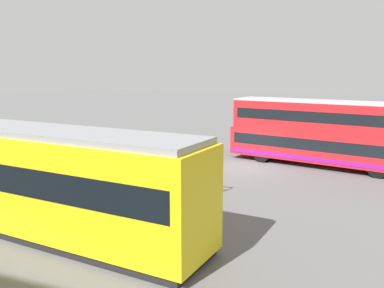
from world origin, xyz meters
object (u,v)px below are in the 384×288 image
Objects in this scene: double_decker_bus at (326,133)px; pedestrian_crossing at (165,176)px; tram_yellow at (7,173)px; info_sign at (77,143)px; pedestrian_near_railing at (143,170)px.

double_decker_bus is 10.83m from pedestrian_crossing.
info_sign is (2.81, -7.00, -0.21)m from tram_yellow.
pedestrian_near_railing is at bearing -113.95° from tram_yellow.
tram_yellow is at bearing 53.49° from pedestrian_crossing.
pedestrian_crossing is at bearing 166.37° from pedestrian_near_railing.
tram_yellow is 8.94× the size of pedestrian_near_railing.
pedestrian_near_railing is 1.07× the size of pedestrian_crossing.
pedestrian_near_railing is 1.39m from pedestrian_crossing.
double_decker_bus is 6.45× the size of pedestrian_near_railing.
pedestrian_crossing is (5.52, 9.26, -0.99)m from double_decker_bus.
tram_yellow is 9.57× the size of pedestrian_crossing.
pedestrian_near_railing is at bearing 162.56° from info_sign.
pedestrian_crossing is (-1.35, 0.33, -0.08)m from pedestrian_near_railing.
pedestrian_near_railing is at bearing -13.63° from pedestrian_crossing.
tram_yellow is 6.69× the size of info_sign.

